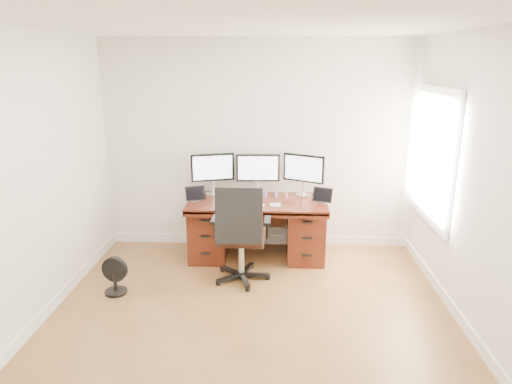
{
  "coord_description": "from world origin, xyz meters",
  "views": [
    {
      "loc": [
        0.22,
        -3.56,
        2.41
      ],
      "look_at": [
        0.0,
        1.5,
        0.95
      ],
      "focal_mm": 32.0,
      "sensor_mm": 36.0,
      "label": 1
    }
  ],
  "objects_px": {
    "desk": "(257,226)",
    "floor_fan": "(115,276)",
    "monitor_center": "(258,169)",
    "keyboard": "(252,205)",
    "office_chair": "(241,250)"
  },
  "relations": [
    {
      "from": "floor_fan",
      "to": "keyboard",
      "type": "height_order",
      "value": "keyboard"
    },
    {
      "from": "desk",
      "to": "floor_fan",
      "type": "relative_size",
      "value": 4.17
    },
    {
      "from": "keyboard",
      "to": "monitor_center",
      "type": "bearing_deg",
      "value": 106.54
    },
    {
      "from": "monitor_center",
      "to": "keyboard",
      "type": "distance_m",
      "value": 0.55
    },
    {
      "from": "monitor_center",
      "to": "keyboard",
      "type": "relative_size",
      "value": 1.94
    },
    {
      "from": "monitor_center",
      "to": "floor_fan",
      "type": "bearing_deg",
      "value": -141.71
    },
    {
      "from": "office_chair",
      "to": "keyboard",
      "type": "relative_size",
      "value": 4.03
    },
    {
      "from": "floor_fan",
      "to": "office_chair",
      "type": "bearing_deg",
      "value": 24.39
    },
    {
      "from": "keyboard",
      "to": "desk",
      "type": "bearing_deg",
      "value": 99.11
    },
    {
      "from": "floor_fan",
      "to": "monitor_center",
      "type": "height_order",
      "value": "monitor_center"
    },
    {
      "from": "desk",
      "to": "floor_fan",
      "type": "bearing_deg",
      "value": -144.99
    },
    {
      "from": "monitor_center",
      "to": "keyboard",
      "type": "bearing_deg",
      "value": -99.07
    },
    {
      "from": "office_chair",
      "to": "monitor_center",
      "type": "distance_m",
      "value": 1.19
    },
    {
      "from": "floor_fan",
      "to": "keyboard",
      "type": "xyz_separation_m",
      "value": [
        1.43,
        0.83,
        0.56
      ]
    },
    {
      "from": "office_chair",
      "to": "floor_fan",
      "type": "height_order",
      "value": "office_chair"
    }
  ]
}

